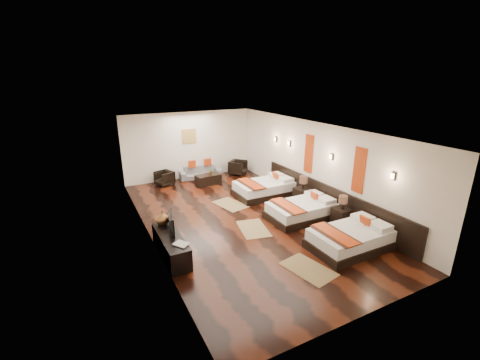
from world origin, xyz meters
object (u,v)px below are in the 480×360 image
tv_console (171,246)px  figurine (162,218)px  bed_mid (302,210)px  bed_near (351,238)px  tv (169,222)px  table_plant (211,171)px  book (178,247)px  bed_far (265,188)px  armchair_left (164,178)px  armchair_right (238,168)px  nightstand_a (342,215)px  sofa (200,172)px  nightstand_b (303,194)px  coffee_table (208,179)px

tv_console → figurine: 0.82m
figurine → tv_console: bearing=-90.0°
bed_mid → tv_console: size_ratio=1.14×
bed_near → figurine: figurine is taller
bed_near → tv: size_ratio=2.49×
table_plant → book: bearing=-119.5°
bed_far → book: 5.23m
tv → armchair_left: bearing=-1.4°
bed_near → book: 4.35m
bed_far → tv: tv is taller
armchair_left → tv_console: bearing=-33.2°
tv → armchair_right: tv is taller
bed_mid → tv: 4.18m
tv_console → figurine: figurine is taller
tv → book: (-0.05, -0.85, -0.22)m
bed_far → nightstand_a: (0.75, -3.12, 0.05)m
armchair_left → table_plant: table_plant is taller
table_plant → figurine: bearing=-127.0°
bed_near → sofa: 7.39m
bed_mid → sofa: (-1.37, 5.26, -0.01)m
nightstand_a → sofa: bearing=109.0°
armchair_left → figurine: bearing=-35.1°
figurine → sofa: (2.83, 4.85, -0.48)m
book → nightstand_a: bearing=-0.1°
figurine → sofa: size_ratio=0.22×
nightstand_b → tv_console: (-4.94, -1.21, -0.07)m
armchair_left → coffee_table: size_ratio=0.64×
coffee_table → table_plant: table_plant is taller
bed_mid → sofa: bearing=104.6°
armchair_left → armchair_right: armchair_right is taller
bed_far → tv: (-4.15, -2.25, 0.51)m
coffee_table → table_plant: (0.14, 0.01, 0.32)m
bed_near → table_plant: (-1.23, 6.36, 0.25)m
table_plant → bed_far: bearing=-59.9°
bed_mid → nightstand_a: bearing=-50.2°
tv → armchair_right: bearing=-30.0°
bed_far → tv: 4.75m
bed_far → coffee_table: (-1.37, 2.12, -0.08)m
book → armchair_left: (1.22, 5.92, -0.27)m
bed_mid → figurine: size_ratio=5.42×
nightstand_b → coffee_table: size_ratio=0.99×
tv_console → table_plant: bearing=57.3°
tv_console → nightstand_b: bearing=13.8°
tv_console → coffee_table: bearing=58.5°
bed_far → nightstand_a: nightstand_a is taller
nightstand_b → book: (-4.94, -1.84, 0.22)m
nightstand_a → armchair_left: (-3.72, 5.93, -0.03)m
bed_far → armchair_right: bearing=83.7°
bed_far → armchair_left: bed_far is taller
tv_console → nightstand_a: bearing=-7.3°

